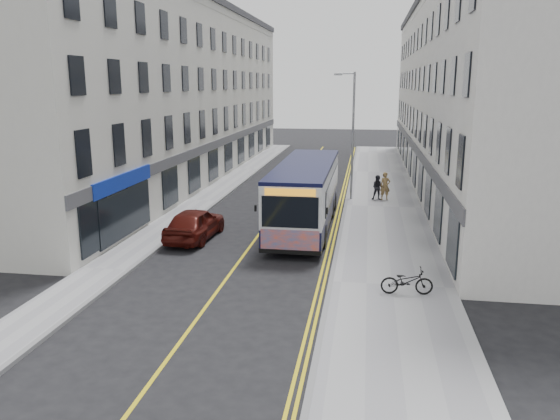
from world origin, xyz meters
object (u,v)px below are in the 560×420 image
(streetlamp, at_px, (352,132))
(bicycle, at_px, (407,281))
(city_bus, at_px, (306,192))
(pedestrian_far, at_px, (378,188))
(car_white, at_px, (324,169))
(pedestrian_near, at_px, (385,186))
(car_maroon, at_px, (195,223))

(streetlamp, height_order, bicycle, streetlamp)
(city_bus, relative_size, pedestrian_far, 7.42)
(pedestrian_far, bearing_deg, car_white, 117.18)
(car_white, bearing_deg, pedestrian_far, -59.90)
(streetlamp, bearing_deg, pedestrian_near, -0.81)
(car_maroon, bearing_deg, pedestrian_near, -129.05)
(city_bus, bearing_deg, pedestrian_near, 58.95)
(streetlamp, relative_size, pedestrian_far, 5.12)
(bicycle, height_order, car_white, car_white)
(bicycle, bearing_deg, pedestrian_far, -2.14)
(streetlamp, height_order, pedestrian_far, streetlamp)
(city_bus, distance_m, bicycle, 10.16)
(city_bus, xyz_separation_m, bicycle, (4.58, -8.99, -1.25))
(pedestrian_near, xyz_separation_m, pedestrian_far, (-0.45, -0.07, -0.10))
(pedestrian_near, relative_size, car_white, 0.42)
(bicycle, xyz_separation_m, pedestrian_near, (-0.33, 16.05, 0.40))
(bicycle, distance_m, car_maroon, 11.24)
(streetlamp, relative_size, city_bus, 0.69)
(pedestrian_near, bearing_deg, car_white, 110.02)
(bicycle, distance_m, pedestrian_near, 16.06)
(pedestrian_near, bearing_deg, city_bus, -129.61)
(streetlamp, height_order, car_maroon, streetlamp)
(car_white, bearing_deg, car_maroon, -100.01)
(streetlamp, bearing_deg, car_white, 105.83)
(city_bus, distance_m, pedestrian_near, 8.29)
(city_bus, relative_size, pedestrian_near, 6.61)
(bicycle, bearing_deg, city_bus, 22.09)
(city_bus, relative_size, car_maroon, 2.56)
(city_bus, bearing_deg, bicycle, -62.99)
(pedestrian_near, bearing_deg, streetlamp, 170.64)
(city_bus, xyz_separation_m, pedestrian_far, (3.81, 6.99, -0.94))
(city_bus, distance_m, car_white, 15.50)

